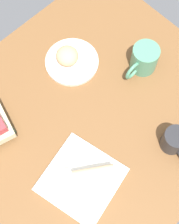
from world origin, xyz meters
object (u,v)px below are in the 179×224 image
object	(u,v)px
scone_pastry	(67,56)
breakfast_wrap	(94,178)
second_mug	(145,60)
sauce_cup	(65,177)
square_plate	(81,180)
round_plate	(72,62)
coffee_mug	(175,141)

from	to	relation	value
scone_pastry	breakfast_wrap	xyz separation A→B (cm)	(-24.03, -38.21, 0.70)
breakfast_wrap	second_mug	size ratio (longest dim) A/B	0.87
scone_pastry	sauce_cup	size ratio (longest dim) A/B	1.51
sauce_cup	scone_pastry	bearing A→B (deg)	46.17
square_plate	round_plate	bearing A→B (deg)	50.79
sauce_cup	round_plate	bearing A→B (deg)	44.11
breakfast_wrap	second_mug	xyz separation A→B (cm)	(42.26, 17.36, 0.35)
square_plate	sauce_cup	size ratio (longest dim) A/B	4.11
square_plate	second_mug	xyz separation A→B (cm)	(44.94, 14.29, 4.53)
round_plate	breakfast_wrap	distance (cm)	44.69
scone_pastry	square_plate	distance (cm)	44.28
square_plate	coffee_mug	bearing A→B (deg)	-23.06
square_plate	breakfast_wrap	bearing A→B (deg)	-48.80
scone_pastry	sauce_cup	xyz separation A→B (cm)	(-30.06, -31.32, -1.58)
coffee_mug	second_mug	size ratio (longest dim) A/B	0.82
sauce_cup	second_mug	bearing A→B (deg)	12.23
square_plate	breakfast_wrap	world-z (taller)	breakfast_wrap
round_plate	breakfast_wrap	xyz separation A→B (cm)	(-24.90, -36.87, 4.28)
breakfast_wrap	sauce_cup	bearing A→B (deg)	75.29
square_plate	breakfast_wrap	xyz separation A→B (cm)	(2.68, -3.06, 4.18)
round_plate	coffee_mug	xyz separation A→B (cm)	(2.30, -46.53, 3.76)
round_plate	square_plate	world-z (taller)	square_plate
breakfast_wrap	coffee_mug	distance (cm)	28.87
breakfast_wrap	second_mug	bearing A→B (deg)	-33.58
scone_pastry	sauce_cup	bearing A→B (deg)	-133.83
square_plate	second_mug	world-z (taller)	second_mug
sauce_cup	second_mug	distance (cm)	49.48
square_plate	second_mug	size ratio (longest dim) A/B	1.51
scone_pastry	breakfast_wrap	bearing A→B (deg)	-122.17
round_plate	sauce_cup	bearing A→B (deg)	-135.89
breakfast_wrap	second_mug	distance (cm)	45.69
second_mug	sauce_cup	bearing A→B (deg)	-167.77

